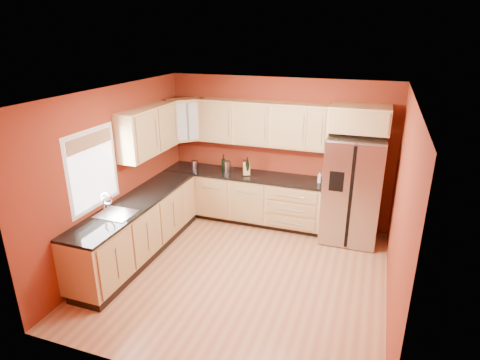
# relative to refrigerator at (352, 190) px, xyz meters

# --- Properties ---
(floor) EXTENTS (4.00, 4.00, 0.00)m
(floor) POSITION_rel_refrigerator_xyz_m (-1.35, -1.62, -0.89)
(floor) COLOR #A56240
(floor) RESTS_ON ground
(ceiling) EXTENTS (4.00, 4.00, 0.00)m
(ceiling) POSITION_rel_refrigerator_xyz_m (-1.35, -1.62, 1.71)
(ceiling) COLOR silver
(ceiling) RESTS_ON wall_back
(wall_back) EXTENTS (4.00, 0.04, 2.60)m
(wall_back) POSITION_rel_refrigerator_xyz_m (-1.35, 0.38, 0.41)
(wall_back) COLOR maroon
(wall_back) RESTS_ON floor
(wall_front) EXTENTS (4.00, 0.04, 2.60)m
(wall_front) POSITION_rel_refrigerator_xyz_m (-1.35, -3.62, 0.41)
(wall_front) COLOR maroon
(wall_front) RESTS_ON floor
(wall_left) EXTENTS (0.04, 4.00, 2.60)m
(wall_left) POSITION_rel_refrigerator_xyz_m (-3.35, -1.62, 0.41)
(wall_left) COLOR maroon
(wall_left) RESTS_ON floor
(wall_right) EXTENTS (0.04, 4.00, 2.60)m
(wall_right) POSITION_rel_refrigerator_xyz_m (0.65, -1.62, 0.41)
(wall_right) COLOR maroon
(wall_right) RESTS_ON floor
(base_cabinets_back) EXTENTS (2.90, 0.60, 0.88)m
(base_cabinets_back) POSITION_rel_refrigerator_xyz_m (-1.90, 0.07, -0.45)
(base_cabinets_back) COLOR tan
(base_cabinets_back) RESTS_ON floor
(base_cabinets_left) EXTENTS (0.60, 2.80, 0.88)m
(base_cabinets_left) POSITION_rel_refrigerator_xyz_m (-3.05, -1.62, -0.45)
(base_cabinets_left) COLOR tan
(base_cabinets_left) RESTS_ON floor
(countertop_back) EXTENTS (2.90, 0.62, 0.04)m
(countertop_back) POSITION_rel_refrigerator_xyz_m (-1.90, 0.06, 0.01)
(countertop_back) COLOR black
(countertop_back) RESTS_ON base_cabinets_back
(countertop_left) EXTENTS (0.62, 2.80, 0.04)m
(countertop_left) POSITION_rel_refrigerator_xyz_m (-3.04, -1.62, 0.01)
(countertop_left) COLOR black
(countertop_left) RESTS_ON base_cabinets_left
(upper_cabinets_back) EXTENTS (2.30, 0.33, 0.75)m
(upper_cabinets_back) POSITION_rel_refrigerator_xyz_m (-1.60, 0.21, 0.94)
(upper_cabinets_back) COLOR tan
(upper_cabinets_back) RESTS_ON wall_back
(upper_cabinets_left) EXTENTS (0.33, 1.35, 0.75)m
(upper_cabinets_left) POSITION_rel_refrigerator_xyz_m (-3.19, -0.90, 0.94)
(upper_cabinets_left) COLOR tan
(upper_cabinets_left) RESTS_ON wall_left
(corner_upper_cabinet) EXTENTS (0.67, 0.67, 0.75)m
(corner_upper_cabinet) POSITION_rel_refrigerator_xyz_m (-3.02, 0.04, 0.94)
(corner_upper_cabinet) COLOR tan
(corner_upper_cabinet) RESTS_ON wall_back
(over_fridge_cabinet) EXTENTS (0.92, 0.60, 0.40)m
(over_fridge_cabinet) POSITION_rel_refrigerator_xyz_m (0.00, 0.07, 1.16)
(over_fridge_cabinet) COLOR tan
(over_fridge_cabinet) RESTS_ON wall_back
(refrigerator) EXTENTS (0.90, 0.75, 1.78)m
(refrigerator) POSITION_rel_refrigerator_xyz_m (0.00, 0.00, 0.00)
(refrigerator) COLOR #A5A5A9
(refrigerator) RESTS_ON floor
(window) EXTENTS (0.03, 0.90, 1.00)m
(window) POSITION_rel_refrigerator_xyz_m (-3.33, -2.12, 0.66)
(window) COLOR white
(window) RESTS_ON wall_left
(sink_faucet) EXTENTS (0.50, 0.42, 0.30)m
(sink_faucet) POSITION_rel_refrigerator_xyz_m (-3.04, -2.12, 0.18)
(sink_faucet) COLOR silver
(sink_faucet) RESTS_ON countertop_left
(canister_left) EXTENTS (0.14, 0.14, 0.21)m
(canister_left) POSITION_rel_refrigerator_xyz_m (-2.21, 0.05, 0.13)
(canister_left) COLOR #A5A5A9
(canister_left) RESTS_ON countertop_back
(canister_right) EXTENTS (0.14, 0.14, 0.17)m
(canister_right) POSITION_rel_refrigerator_xyz_m (-2.83, -0.01, 0.12)
(canister_right) COLOR #A5A5A9
(canister_right) RESTS_ON countertop_back
(wine_bottle_a) EXTENTS (0.09, 0.09, 0.33)m
(wine_bottle_a) POSITION_rel_refrigerator_xyz_m (-1.81, 0.02, 0.19)
(wine_bottle_a) COLOR black
(wine_bottle_a) RESTS_ON countertop_back
(wine_bottle_b) EXTENTS (0.09, 0.09, 0.32)m
(wine_bottle_b) POSITION_rel_refrigerator_xyz_m (-2.28, 0.07, 0.19)
(wine_bottle_b) COLOR black
(wine_bottle_b) RESTS_ON countertop_back
(knife_block) EXTENTS (0.15, 0.15, 0.23)m
(knife_block) POSITION_rel_refrigerator_xyz_m (-1.83, 0.03, 0.15)
(knife_block) COLOR tan
(knife_block) RESTS_ON countertop_back
(soap_dispenser) EXTENTS (0.07, 0.07, 0.18)m
(soap_dispenser) POSITION_rel_refrigerator_xyz_m (-0.55, 0.07, 0.12)
(soap_dispenser) COLOR silver
(soap_dispenser) RESTS_ON countertop_back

